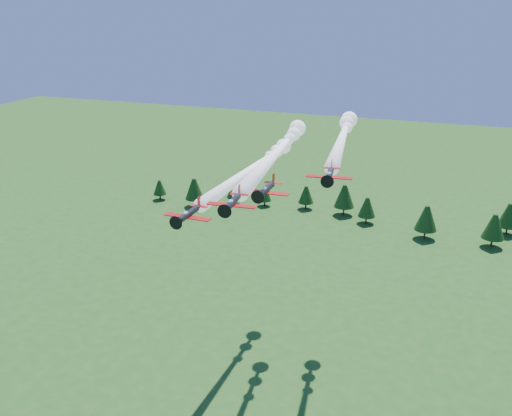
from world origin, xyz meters
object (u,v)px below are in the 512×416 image
(plane_right, at_px, (343,136))
(plane_left, at_px, (254,167))
(plane_lead, at_px, (279,150))
(plane_slot, at_px, (266,190))

(plane_right, bearing_deg, plane_left, 173.67)
(plane_lead, xyz_separation_m, plane_slot, (2.14, -13.59, -3.53))
(plane_left, xyz_separation_m, plane_slot, (10.11, -21.73, 2.81))
(plane_slot, bearing_deg, plane_right, 68.75)
(plane_slot, bearing_deg, plane_left, 114.90)
(plane_lead, distance_m, plane_left, 13.03)
(plane_left, height_order, plane_right, plane_right)
(plane_lead, xyz_separation_m, plane_left, (-7.97, 8.14, -6.34))
(plane_lead, height_order, plane_left, plane_lead)
(plane_lead, relative_size, plane_left, 1.00)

